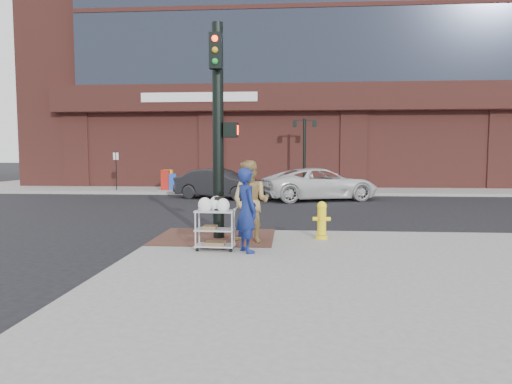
# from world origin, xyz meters

# --- Properties ---
(ground) EXTENTS (220.00, 220.00, 0.00)m
(ground) POSITION_xyz_m (0.00, 0.00, 0.00)
(ground) COLOR black
(ground) RESTS_ON ground
(sidewalk_far) EXTENTS (65.00, 36.00, 0.15)m
(sidewalk_far) POSITION_xyz_m (12.50, 32.00, 0.07)
(sidewalk_far) COLOR gray
(sidewalk_far) RESTS_ON ground
(brick_curb_ramp) EXTENTS (2.80, 2.40, 0.01)m
(brick_curb_ramp) POSITION_xyz_m (-0.60, 0.90, 0.16)
(brick_curb_ramp) COLOR brown
(brick_curb_ramp) RESTS_ON sidewalk_near
(bank_building) EXTENTS (42.00, 26.00, 28.00)m
(bank_building) POSITION_xyz_m (5.00, 31.00, 14.15)
(bank_building) COLOR brown
(bank_building) RESTS_ON sidewalk_far
(lamp_post) EXTENTS (1.32, 0.22, 4.00)m
(lamp_post) POSITION_xyz_m (2.00, 16.00, 2.62)
(lamp_post) COLOR black
(lamp_post) RESTS_ON sidewalk_far
(parking_sign) EXTENTS (0.05, 0.05, 2.20)m
(parking_sign) POSITION_xyz_m (-8.50, 15.00, 1.25)
(parking_sign) COLOR black
(parking_sign) RESTS_ON sidewalk_far
(traffic_signal_pole) EXTENTS (0.61, 0.51, 5.00)m
(traffic_signal_pole) POSITION_xyz_m (-0.48, 0.77, 2.83)
(traffic_signal_pole) COLOR black
(traffic_signal_pole) RESTS_ON sidewalk_near
(woman_blue) EXTENTS (0.68, 0.75, 1.72)m
(woman_blue) POSITION_xyz_m (0.31, -0.73, 1.01)
(woman_blue) COLOR navy
(woman_blue) RESTS_ON sidewalk_near
(pedestrian_tan) EXTENTS (1.09, 0.98, 1.85)m
(pedestrian_tan) POSITION_xyz_m (0.30, 0.30, 1.08)
(pedestrian_tan) COLOR #A78A4F
(pedestrian_tan) RESTS_ON sidewalk_near
(sedan_dark) EXTENTS (4.66, 2.85, 1.45)m
(sedan_dark) POSITION_xyz_m (-2.18, 11.98, 0.73)
(sedan_dark) COLOR black
(sedan_dark) RESTS_ON ground
(minivan_white) EXTENTS (5.94, 4.10, 1.51)m
(minivan_white) POSITION_xyz_m (2.61, 11.70, 0.75)
(minivan_white) COLOR silver
(minivan_white) RESTS_ON ground
(utility_cart) EXTENTS (0.82, 0.49, 1.12)m
(utility_cart) POSITION_xyz_m (-0.36, -0.58, 0.66)
(utility_cart) COLOR #AEAFB3
(utility_cart) RESTS_ON sidewalk_near
(fire_hydrant) EXTENTS (0.42, 0.29, 0.89)m
(fire_hydrant) POSITION_xyz_m (1.93, 0.87, 0.60)
(fire_hydrant) COLOR yellow
(fire_hydrant) RESTS_ON sidewalk_near
(newsbox_red) EXTENTS (0.53, 0.49, 1.13)m
(newsbox_red) POSITION_xyz_m (-5.75, 15.34, 0.72)
(newsbox_red) COLOR #AD1F13
(newsbox_red) RESTS_ON sidewalk_far
(newsbox_yellow) EXTENTS (0.49, 0.45, 1.14)m
(newsbox_yellow) POSITION_xyz_m (-5.69, 15.52, 0.72)
(newsbox_yellow) COLOR yellow
(newsbox_yellow) RESTS_ON sidewalk_far
(newsbox_blue) EXTENTS (0.46, 0.43, 0.92)m
(newsbox_blue) POSITION_xyz_m (-5.35, 15.20, 0.61)
(newsbox_blue) COLOR #1A41AD
(newsbox_blue) RESTS_ON sidewalk_far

